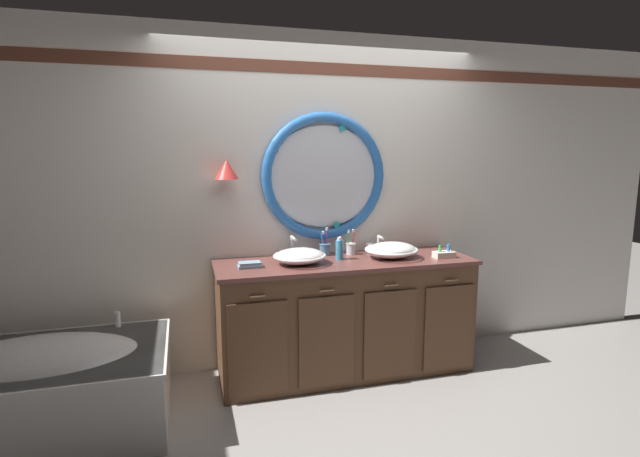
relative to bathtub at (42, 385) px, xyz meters
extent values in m
plane|color=gray|center=(1.95, 0.04, -0.30)|extent=(14.00, 14.00, 0.00)
cube|color=silver|center=(1.95, 0.63, 1.00)|extent=(6.40, 0.08, 2.60)
cube|color=brown|center=(1.95, 0.58, 2.02)|extent=(6.27, 0.01, 0.09)
ellipsoid|color=silver|center=(1.95, 0.57, 1.20)|extent=(0.92, 0.02, 0.80)
torus|color=#2866B7|center=(1.95, 0.57, 1.20)|extent=(1.00, 0.08, 1.00)
cube|color=yellow|center=(2.41, 0.56, 1.17)|extent=(0.05, 0.01, 0.05)
cube|color=teal|center=(2.09, 0.56, 1.57)|extent=(0.05, 0.01, 0.05)
cube|color=#2866B7|center=(1.56, 0.56, 1.41)|extent=(0.04, 0.01, 0.04)
cube|color=orange|center=(1.56, 0.56, 0.98)|extent=(0.05, 0.01, 0.05)
cube|color=teal|center=(2.05, 0.56, 0.81)|extent=(0.05, 0.01, 0.05)
cylinder|color=#4C3823|center=(1.19, 0.54, 1.29)|extent=(0.02, 0.09, 0.02)
cone|color=red|center=(1.19, 0.49, 1.27)|extent=(0.17, 0.17, 0.14)
cube|color=brown|center=(2.04, 0.29, 0.13)|extent=(1.92, 0.60, 0.86)
cube|color=brown|center=(2.04, 0.29, 0.57)|extent=(1.95, 0.64, 0.03)
cube|color=brown|center=(2.04, 0.58, 0.49)|extent=(1.92, 0.02, 0.11)
cube|color=brown|center=(1.32, -0.02, 0.08)|extent=(0.40, 0.02, 0.65)
cylinder|color=#422D1E|center=(1.32, -0.03, 0.45)|extent=(0.10, 0.01, 0.01)
cube|color=brown|center=(1.80, -0.02, 0.08)|extent=(0.40, 0.02, 0.65)
cylinder|color=#422D1E|center=(1.80, -0.03, 0.45)|extent=(0.10, 0.01, 0.01)
cube|color=brown|center=(2.27, -0.02, 0.08)|extent=(0.40, 0.02, 0.65)
cylinder|color=#422D1E|center=(2.27, -0.03, 0.45)|extent=(0.10, 0.01, 0.01)
cube|color=brown|center=(2.75, -0.02, 0.08)|extent=(0.40, 0.02, 0.65)
cylinder|color=#422D1E|center=(2.75, -0.03, 0.45)|extent=(0.10, 0.01, 0.01)
cube|color=white|center=(0.00, 0.00, -0.06)|extent=(1.45, 0.90, 0.49)
ellipsoid|color=white|center=(0.00, 0.00, 0.14)|extent=(1.19, 0.70, 0.28)
cube|color=white|center=(0.00, 0.00, 0.18)|extent=(1.48, 0.93, 0.02)
cylinder|color=silver|center=(0.40, 0.39, 0.24)|extent=(0.04, 0.04, 0.11)
cylinder|color=silver|center=(0.00, 0.00, 0.14)|extent=(0.04, 0.04, 0.01)
ellipsoid|color=white|center=(1.67, 0.26, 0.64)|extent=(0.37, 0.30, 0.12)
torus|color=white|center=(1.67, 0.26, 0.64)|extent=(0.39, 0.39, 0.02)
cylinder|color=silver|center=(1.67, 0.26, 0.64)|extent=(0.03, 0.03, 0.01)
ellipsoid|color=white|center=(2.40, 0.26, 0.64)|extent=(0.39, 0.29, 0.12)
torus|color=white|center=(2.40, 0.26, 0.65)|extent=(0.41, 0.41, 0.02)
cylinder|color=silver|center=(2.40, 0.26, 0.65)|extent=(0.03, 0.03, 0.01)
cylinder|color=silver|center=(1.67, 0.51, 0.59)|extent=(0.05, 0.05, 0.02)
cylinder|color=silver|center=(1.67, 0.51, 0.67)|extent=(0.02, 0.02, 0.14)
sphere|color=silver|center=(1.67, 0.51, 0.74)|extent=(0.03, 0.03, 0.03)
cylinder|color=silver|center=(1.67, 0.45, 0.74)|extent=(0.02, 0.13, 0.02)
cylinder|color=silver|center=(1.58, 0.51, 0.61)|extent=(0.04, 0.04, 0.06)
cylinder|color=silver|center=(1.76, 0.51, 0.61)|extent=(0.04, 0.04, 0.06)
cube|color=silver|center=(1.58, 0.51, 0.65)|extent=(0.05, 0.01, 0.01)
cube|color=silver|center=(1.76, 0.51, 0.65)|extent=(0.05, 0.01, 0.01)
cylinder|color=silver|center=(2.40, 0.51, 0.59)|extent=(0.05, 0.05, 0.02)
cylinder|color=silver|center=(2.40, 0.51, 0.65)|extent=(0.02, 0.02, 0.10)
sphere|color=silver|center=(2.40, 0.51, 0.71)|extent=(0.03, 0.03, 0.03)
cylinder|color=silver|center=(2.40, 0.47, 0.71)|extent=(0.02, 0.09, 0.02)
cylinder|color=silver|center=(2.32, 0.51, 0.61)|extent=(0.04, 0.04, 0.06)
cylinder|color=silver|center=(2.48, 0.51, 0.61)|extent=(0.04, 0.04, 0.06)
cube|color=silver|center=(2.32, 0.51, 0.65)|extent=(0.05, 0.01, 0.01)
cube|color=silver|center=(2.48, 0.51, 0.65)|extent=(0.05, 0.01, 0.01)
cylinder|color=slate|center=(1.94, 0.50, 0.63)|extent=(0.09, 0.09, 0.09)
torus|color=slate|center=(1.94, 0.50, 0.67)|extent=(0.10, 0.10, 0.01)
cylinder|color=purple|center=(1.95, 0.50, 0.69)|extent=(0.01, 0.02, 0.19)
cube|color=white|center=(1.95, 0.50, 0.79)|extent=(0.02, 0.01, 0.02)
cylinder|color=blue|center=(1.92, 0.49, 0.67)|extent=(0.03, 0.03, 0.16)
cube|color=white|center=(1.92, 0.49, 0.76)|extent=(0.02, 0.02, 0.03)
cylinder|color=silver|center=(2.14, 0.46, 0.63)|extent=(0.07, 0.07, 0.09)
torus|color=silver|center=(2.14, 0.46, 0.67)|extent=(0.08, 0.08, 0.01)
cylinder|color=#E0383D|center=(2.16, 0.46, 0.68)|extent=(0.04, 0.02, 0.17)
cube|color=white|center=(2.16, 0.46, 0.77)|extent=(0.02, 0.02, 0.02)
cylinder|color=green|center=(2.12, 0.46, 0.68)|extent=(0.03, 0.02, 0.16)
cube|color=white|center=(2.12, 0.46, 0.77)|extent=(0.02, 0.02, 0.02)
cylinder|color=#388EBC|center=(2.00, 0.32, 0.66)|extent=(0.06, 0.06, 0.15)
cylinder|color=silver|center=(2.00, 0.32, 0.74)|extent=(0.04, 0.04, 0.02)
cylinder|color=silver|center=(2.00, 0.30, 0.76)|extent=(0.01, 0.04, 0.01)
cube|color=#7593A8|center=(1.31, 0.25, 0.59)|extent=(0.17, 0.10, 0.02)
cube|color=#7593A8|center=(1.31, 0.25, 0.61)|extent=(0.15, 0.10, 0.02)
cube|color=beige|center=(2.79, 0.15, 0.61)|extent=(0.16, 0.09, 0.05)
cylinder|color=green|center=(2.75, 0.15, 0.66)|extent=(0.02, 0.02, 0.05)
cylinder|color=blue|center=(2.83, 0.15, 0.66)|extent=(0.02, 0.02, 0.06)
camera|label=1|loc=(0.88, -3.08, 1.41)|focal=27.04mm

